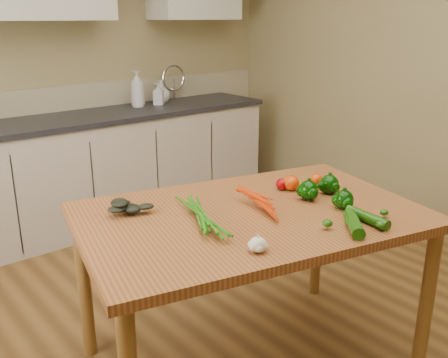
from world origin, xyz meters
TOP-DOWN VIEW (x-y plane):
  - room at (0.00, 0.17)m, footprint 4.04×5.04m
  - counter_run at (0.21, 2.19)m, footprint 2.84×0.64m
  - table at (-0.16, 0.07)m, footprint 1.69×1.30m
  - soap_bottle_a at (0.55, 2.26)m, footprint 0.15×0.15m
  - soap_bottle_b at (0.74, 2.25)m, footprint 0.12×0.12m
  - soap_bottle_c at (0.81, 2.32)m, footprint 0.21×0.21m
  - carrot_bunch at (-0.21, 0.07)m, footprint 0.32×0.28m
  - leafy_greens at (-0.57, 0.42)m, footprint 0.21×0.19m
  - garlic_bulb at (-0.41, -0.23)m, footprint 0.07×0.07m
  - pepper_a at (0.16, 0.02)m, footprint 0.09×0.09m
  - pepper_b at (0.30, 0.01)m, footprint 0.09×0.09m
  - pepper_c at (0.19, -0.16)m, footprint 0.09×0.09m
  - tomato_a at (0.16, 0.20)m, footprint 0.06×0.06m
  - tomato_b at (0.19, 0.16)m, footprint 0.08×0.08m
  - tomato_c at (0.34, 0.13)m, footprint 0.07×0.07m
  - zucchini_a at (0.14, -0.33)m, footprint 0.07×0.21m
  - zucchini_b at (0.03, -0.33)m, footprint 0.18×0.19m

SIDE VIEW (x-z plane):
  - counter_run at x=0.21m, z-range -0.11..1.03m
  - table at x=-0.16m, z-range 0.31..1.12m
  - zucchini_a at x=0.14m, z-range 0.80..0.85m
  - zucchini_b at x=0.03m, z-range 0.80..0.86m
  - garlic_bulb at x=-0.41m, z-range 0.80..0.86m
  - tomato_a at x=0.16m, z-range 0.80..0.86m
  - tomato_c at x=0.34m, z-range 0.80..0.87m
  - tomato_b at x=0.19m, z-range 0.80..0.88m
  - carrot_bunch at x=-0.21m, z-range 0.80..0.88m
  - pepper_c at x=0.19m, z-range 0.80..0.89m
  - pepper_a at x=0.16m, z-range 0.80..0.90m
  - pepper_b at x=0.30m, z-range 0.80..0.90m
  - leafy_greens at x=-0.57m, z-range 0.80..0.91m
  - soap_bottle_b at x=0.74m, z-range 0.90..1.09m
  - soap_bottle_c at x=0.81m, z-range 0.90..1.09m
  - soap_bottle_a at x=0.55m, z-range 0.90..1.20m
  - room at x=0.00m, z-range -0.07..2.57m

